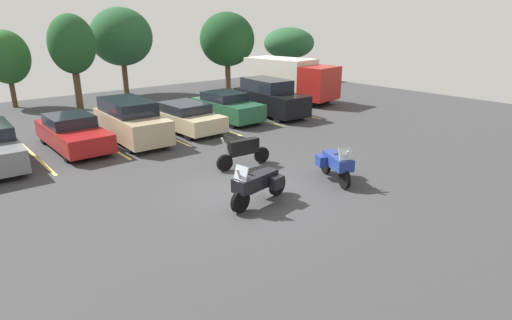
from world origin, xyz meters
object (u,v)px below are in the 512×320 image
object	(u,v)px
motorcycle_touring	(258,184)
car_champagne	(186,117)
car_green	(227,107)
car_black	(270,98)
car_tan	(131,121)
box_truck	(290,78)
motorcycle_second	(243,151)
motorcycle_third	(336,163)
car_red	(73,133)

from	to	relation	value
motorcycle_touring	car_champagne	world-z (taller)	car_champagne
car_green	car_black	xyz separation A→B (m)	(2.69, -0.38, 0.23)
motorcycle_touring	car_tan	distance (m)	8.79
car_green	car_black	distance (m)	2.73
car_champagne	box_truck	distance (m)	9.82
motorcycle_second	motorcycle_third	bearing A→B (deg)	-65.10
car_champagne	car_black	distance (m)	5.51
box_truck	motorcycle_third	bearing A→B (deg)	-128.20
car_red	car_champagne	world-z (taller)	car_red
motorcycle_second	motorcycle_third	world-z (taller)	motorcycle_third
motorcycle_touring	box_truck	size ratio (longest dim) A/B	0.36
motorcycle_third	car_green	distance (m)	9.84
motorcycle_touring	car_champagne	distance (m)	9.22
car_tan	car_black	distance (m)	8.26
box_truck	car_black	bearing A→B (deg)	-147.84
car_red	car_tan	world-z (taller)	car_tan
car_red	car_champagne	bearing A→B (deg)	-5.31
car_green	motorcycle_second	bearing A→B (deg)	-121.69
car_champagne	motorcycle_touring	bearing A→B (deg)	-108.04
motorcycle_second	car_black	size ratio (longest dim) A/B	0.45
motorcycle_second	car_black	world-z (taller)	car_black
car_tan	box_truck	bearing A→B (deg)	11.86
motorcycle_third	box_truck	xyz separation A→B (m)	(9.13, 11.61, 0.83)
motorcycle_second	car_green	xyz separation A→B (m)	(3.95, 6.40, 0.13)
car_tan	motorcycle_touring	bearing A→B (deg)	-90.65
motorcycle_third	car_red	bearing A→B (deg)	119.73
motorcycle_touring	car_black	world-z (taller)	car_black
car_champagne	car_green	size ratio (longest dim) A/B	1.03
motorcycle_second	car_red	world-z (taller)	car_red
car_champagne	box_truck	size ratio (longest dim) A/B	0.67
car_green	box_truck	world-z (taller)	box_truck
car_black	box_truck	world-z (taller)	box_truck
motorcycle_third	motorcycle_touring	bearing A→B (deg)	175.35
motorcycle_touring	motorcycle_third	xyz separation A→B (m)	(3.16, -0.26, -0.00)
motorcycle_third	car_champagne	size ratio (longest dim) A/B	0.45
car_red	box_truck	distance (m)	14.73
car_red	car_tan	size ratio (longest dim) A/B	0.98
car_tan	car_green	bearing A→B (deg)	4.79
car_red	car_green	world-z (taller)	car_green
motorcycle_touring	car_tan	bearing A→B (deg)	89.35
motorcycle_third	car_black	world-z (taller)	car_black
car_tan	motorcycle_third	bearing A→B (deg)	-71.30
motorcycle_third	car_tan	world-z (taller)	car_tan
motorcycle_touring	box_truck	bearing A→B (deg)	42.71
car_red	motorcycle_touring	bearing A→B (deg)	-76.24
motorcycle_second	car_tan	world-z (taller)	car_tan
motorcycle_third	box_truck	world-z (taller)	box_truck
car_red	car_black	world-z (taller)	car_black
car_black	motorcycle_touring	bearing A→B (deg)	-133.28
car_tan	car_green	xyz separation A→B (m)	(5.57, 0.47, -0.16)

